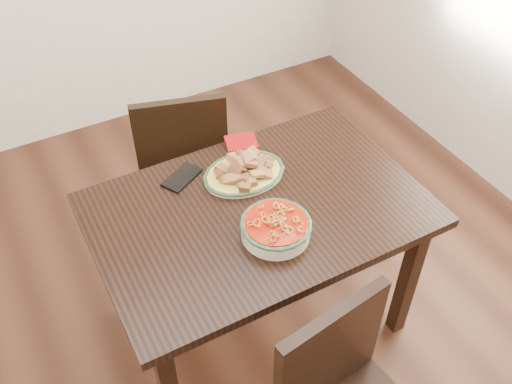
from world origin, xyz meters
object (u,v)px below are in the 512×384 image
chair_far (182,156)px  smartphone (182,177)px  dining_table (258,224)px  noodle_bowl (276,226)px  fish_plate (244,167)px

chair_far → smartphone: chair_far is taller
dining_table → noodle_bowl: bearing=-95.4°
dining_table → noodle_bowl: noodle_bowl is taller
fish_plate → noodle_bowl: (-0.05, -0.34, -0.00)m
dining_table → fish_plate: (0.03, 0.18, 0.14)m
chair_far → smartphone: 0.52m
noodle_bowl → smartphone: bearing=111.7°
chair_far → noodle_bowl: bearing=107.6°
chair_far → noodle_bowl: (0.02, -0.86, 0.29)m
chair_far → smartphone: (-0.16, -0.42, 0.26)m
fish_plate → smartphone: fish_plate is taller
noodle_bowl → smartphone: size_ratio=1.57×
dining_table → smartphone: (-0.19, 0.29, 0.10)m
dining_table → fish_plate: 0.23m
noodle_bowl → smartphone: (-0.18, 0.44, -0.04)m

